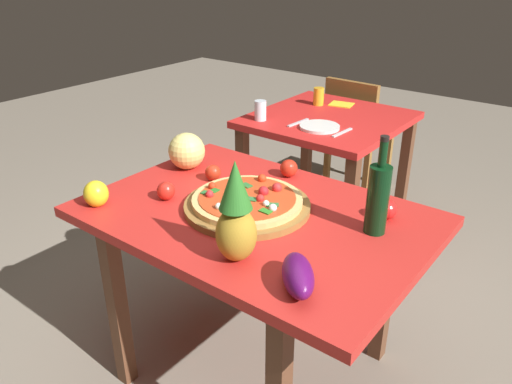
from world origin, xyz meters
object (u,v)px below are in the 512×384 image
(drinking_glass_water, at_px, (260,110))
(dinner_plate, at_px, (320,127))
(dining_chair, at_px, (356,129))
(pizza_board, at_px, (248,205))
(tomato_beside_pepper, at_px, (289,168))
(fork_utensil, at_px, (298,123))
(bell_pepper, at_px, (96,194))
(tomato_near_board, at_px, (166,191))
(background_table, at_px, (327,136))
(knife_utensil, at_px, (342,133))
(pineapple_left, at_px, (236,217))
(display_table, at_px, (256,233))
(eggplant, at_px, (298,275))
(melon, at_px, (187,151))
(pizza, at_px, (248,199))
(drinking_glass_juice, at_px, (319,96))
(tomato_at_corner, at_px, (213,173))
(tomato_by_bottle, at_px, (386,210))
(napkin_folded, at_px, (341,104))
(wine_bottle, at_px, (378,197))

(drinking_glass_water, xyz_separation_m, dinner_plate, (0.35, 0.08, -0.05))
(dining_chair, distance_m, pizza_board, 1.95)
(pizza_board, bearing_deg, dining_chair, 104.66)
(tomato_beside_pepper, bearing_deg, fork_utensil, 120.07)
(bell_pepper, height_order, tomato_near_board, bell_pepper)
(background_table, relative_size, knife_utensil, 4.85)
(pineapple_left, bearing_deg, display_table, 116.94)
(display_table, bearing_deg, knife_utensil, 100.19)
(eggplant, bearing_deg, display_table, 142.10)
(eggplant, relative_size, drinking_glass_water, 1.76)
(dining_chair, xyz_separation_m, eggplant, (0.91, -2.16, 0.33))
(melon, relative_size, bell_pepper, 1.56)
(tomato_near_board, distance_m, knife_utensil, 1.13)
(pizza, height_order, knife_utensil, pizza)
(fork_utensil, xyz_separation_m, knife_utensil, (0.28, 0.00, 0.00))
(pineapple_left, height_order, fork_utensil, pineapple_left)
(dining_chair, bearing_deg, tomato_beside_pepper, 108.77)
(dining_chair, height_order, pineapple_left, pineapple_left)
(pineapple_left, bearing_deg, drinking_glass_juice, 113.07)
(background_table, height_order, tomato_beside_pepper, tomato_beside_pepper)
(tomato_beside_pepper, bearing_deg, pizza_board, -82.26)
(pizza, distance_m, bell_pepper, 0.58)
(display_table, bearing_deg, tomato_at_corner, 159.74)
(tomato_by_bottle, relative_size, drinking_glass_juice, 0.69)
(tomato_at_corner, xyz_separation_m, drinking_glass_water, (-0.35, 0.79, 0.02))
(tomato_near_board, bearing_deg, napkin_folded, 93.80)
(bell_pepper, bearing_deg, eggplant, 1.69)
(melon, distance_m, dinner_plate, 0.86)
(napkin_folded, bearing_deg, knife_utensil, -60.64)
(tomato_at_corner, xyz_separation_m, drinking_glass_juice, (-0.25, 1.26, 0.02))
(display_table, height_order, pizza, pizza)
(background_table, bearing_deg, knife_utensil, -46.17)
(dinner_plate, bearing_deg, tomato_beside_pepper, -70.15)
(display_table, distance_m, background_table, 1.27)
(pineapple_left, bearing_deg, background_table, 109.64)
(pizza, xyz_separation_m, pineapple_left, (0.19, -0.29, 0.11))
(pizza_board, bearing_deg, napkin_folded, 105.58)
(tomato_beside_pepper, bearing_deg, pineapple_left, -69.88)
(display_table, bearing_deg, background_table, 107.78)
(tomato_at_corner, height_order, drinking_glass_juice, drinking_glass_juice)
(pizza_board, xyz_separation_m, napkin_folded, (-0.41, 1.46, -0.01))
(pineapple_left, distance_m, tomato_near_board, 0.52)
(background_table, bearing_deg, tomato_near_board, -88.07)
(display_table, distance_m, wine_bottle, 0.49)
(background_table, bearing_deg, tomato_at_corner, -86.38)
(pizza_board, relative_size, pineapple_left, 1.42)
(eggplant, height_order, tomato_by_bottle, eggplant)
(tomato_by_bottle, xyz_separation_m, tomato_at_corner, (-0.72, -0.13, -0.00))
(napkin_folded, bearing_deg, background_table, -76.92)
(tomato_by_bottle, xyz_separation_m, drinking_glass_water, (-1.07, 0.66, 0.02))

